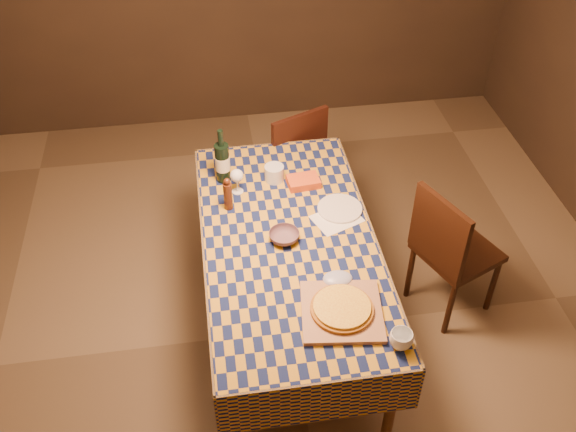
{
  "coord_description": "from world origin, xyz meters",
  "views": [
    {
      "loc": [
        -0.39,
        -2.49,
        3.15
      ],
      "look_at": [
        0.0,
        0.05,
        0.9
      ],
      "focal_mm": 40.0,
      "sensor_mm": 36.0,
      "label": 1
    }
  ],
  "objects": [
    {
      "name": "room",
      "position": [
        0.0,
        0.0,
        1.35
      ],
      "size": [
        5.0,
        5.1,
        2.7
      ],
      "color": "brown",
      "rests_on": "ground"
    },
    {
      "name": "dining_table",
      "position": [
        0.0,
        0.0,
        0.69
      ],
      "size": [
        0.94,
        1.84,
        0.77
      ],
      "color": "brown",
      "rests_on": "ground"
    },
    {
      "name": "cutting_board",
      "position": [
        0.17,
        -0.54,
        0.78
      ],
      "size": [
        0.43,
        0.43,
        0.02
      ],
      "primitive_type": "cube",
      "rotation": [
        0.0,
        0.0,
        -0.12
      ],
      "color": "#9C6A49",
      "rests_on": "dining_table"
    },
    {
      "name": "pizza",
      "position": [
        0.17,
        -0.54,
        0.81
      ],
      "size": [
        0.35,
        0.35,
        0.03
      ],
      "color": "#955A18",
      "rests_on": "cutting_board"
    },
    {
      "name": "pepper_mill",
      "position": [
        -0.3,
        0.32,
        0.87
      ],
      "size": [
        0.07,
        0.07,
        0.21
      ],
      "color": "#451F10",
      "rests_on": "dining_table"
    },
    {
      "name": "bowl",
      "position": [
        -0.03,
        0.01,
        0.8
      ],
      "size": [
        0.18,
        0.18,
        0.05
      ],
      "primitive_type": "imported",
      "rotation": [
        0.0,
        0.0,
        -0.08
      ],
      "color": "#5D424E",
      "rests_on": "dining_table"
    },
    {
      "name": "wine_glass",
      "position": [
        -0.24,
        0.46,
        0.88
      ],
      "size": [
        0.08,
        0.08,
        0.16
      ],
      "color": "white",
      "rests_on": "dining_table"
    },
    {
      "name": "wine_bottle",
      "position": [
        -0.31,
        0.58,
        0.9
      ],
      "size": [
        0.1,
        0.1,
        0.35
      ],
      "color": "black",
      "rests_on": "dining_table"
    },
    {
      "name": "deli_tub",
      "position": [
        -0.01,
        0.54,
        0.82
      ],
      "size": [
        0.14,
        0.14,
        0.1
      ],
      "primitive_type": "cylinder",
      "rotation": [
        0.0,
        0.0,
        -0.21
      ],
      "color": "silver",
      "rests_on": "dining_table"
    },
    {
      "name": "takeout_container",
      "position": [
        0.16,
        0.46,
        0.79
      ],
      "size": [
        0.2,
        0.15,
        0.05
      ],
      "primitive_type": "cube",
      "rotation": [
        0.0,
        0.0,
        0.1
      ],
      "color": "#D14C1B",
      "rests_on": "dining_table"
    },
    {
      "name": "white_plate",
      "position": [
        0.32,
        0.21,
        0.78
      ],
      "size": [
        0.32,
        0.32,
        0.01
      ],
      "primitive_type": "cylinder",
      "rotation": [
        0.0,
        0.0,
        -0.33
      ],
      "color": "silver",
      "rests_on": "dining_table"
    },
    {
      "name": "tumbler",
      "position": [
        0.39,
        -0.77,
        0.81
      ],
      "size": [
        0.12,
        0.12,
        0.09
      ],
      "primitive_type": "imported",
      "rotation": [
        0.0,
        0.0,
        0.14
      ],
      "color": "white",
      "rests_on": "dining_table"
    },
    {
      "name": "flour_patch",
      "position": [
        0.29,
        0.13,
        0.77
      ],
      "size": [
        0.31,
        0.28,
        0.0
      ],
      "primitive_type": "cube",
      "rotation": [
        0.0,
        0.0,
        0.38
      ],
      "color": "white",
      "rests_on": "dining_table"
    },
    {
      "name": "flour_bag",
      "position": [
        0.19,
        -0.34,
        0.79
      ],
      "size": [
        0.16,
        0.12,
        0.04
      ],
      "primitive_type": "ellipsoid",
      "rotation": [
        0.0,
        0.0,
        0.04
      ],
      "color": "#9BA2C6",
      "rests_on": "dining_table"
    },
    {
      "name": "chair_far",
      "position": [
        0.17,
        1.08,
        0.52
      ],
      "size": [
        0.56,
        0.56,
        0.93
      ],
      "color": "black",
      "rests_on": "ground"
    },
    {
      "name": "chair_right",
      "position": [
        0.96,
        0.05,
        0.52
      ],
      "size": [
        0.56,
        0.56,
        0.93
      ],
      "color": "black",
      "rests_on": "ground"
    }
  ]
}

